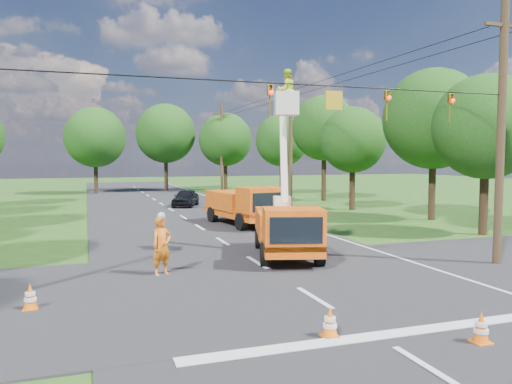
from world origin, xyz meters
name	(u,v)px	position (x,y,z in m)	size (l,w,h in m)	color
ground	(183,218)	(0.00, 20.00, 0.00)	(140.00, 140.00, 0.00)	#215018
road_main	(183,218)	(0.00, 20.00, 0.00)	(12.00, 100.00, 0.06)	black
road_cross	(287,282)	(0.00, 2.00, 0.00)	(56.00, 10.00, 0.07)	black
stop_bar	(377,338)	(0.00, -3.20, 0.00)	(9.00, 0.45, 0.02)	silver
edge_line	(263,215)	(5.60, 20.00, 0.00)	(0.12, 90.00, 0.02)	silver
bucket_truck	(287,218)	(1.52, 5.71, 1.61)	(3.64, 6.17, 7.53)	orange
second_truck	(245,205)	(2.73, 15.11, 1.23)	(3.31, 6.58, 2.36)	orange
ground_worker	(162,246)	(-3.66, 4.29, 1.00)	(0.73, 0.48, 2.01)	orange
distant_car	(186,198)	(1.61, 27.56, 0.71)	(1.67, 4.15, 1.41)	black
traffic_cone_0	(330,322)	(-0.99, -2.87, 0.36)	(0.38, 0.38, 0.71)	orange
traffic_cone_1	(481,328)	(1.92, -4.23, 0.36)	(0.38, 0.38, 0.71)	orange
traffic_cone_2	(279,238)	(2.14, 8.13, 0.36)	(0.38, 0.38, 0.71)	orange
traffic_cone_3	(276,227)	(3.40, 11.74, 0.36)	(0.38, 0.38, 0.71)	orange
traffic_cone_4	(30,297)	(-7.50, 1.49, 0.36)	(0.38, 0.38, 0.71)	orange
traffic_cone_6	(252,215)	(3.85, 17.17, 0.36)	(0.38, 0.38, 0.71)	orange
pole_right_near	(501,128)	(8.50, 2.00, 5.11)	(1.80, 0.30, 10.00)	#4C3823
pole_right_mid	(291,143)	(8.50, 22.00, 5.11)	(1.80, 0.30, 10.00)	#4C3823
pole_right_far	(222,147)	(8.50, 42.00, 5.11)	(1.80, 0.30, 10.00)	#4C3823
signal_span	(351,100)	(2.23, 1.99, 5.88)	(18.00, 0.29, 1.07)	black
tree_right_a	(486,127)	(13.50, 8.00, 5.56)	(5.40, 5.40, 8.28)	#382616
tree_right_b	(434,119)	(15.00, 14.00, 6.43)	(6.40, 6.40, 9.65)	#382616
tree_right_c	(353,140)	(13.20, 21.00, 5.31)	(5.00, 5.00, 7.83)	#382616
tree_right_d	(324,128)	(14.80, 29.00, 6.68)	(6.00, 6.00, 9.70)	#382616
tree_right_e	(282,140)	(13.80, 37.00, 5.81)	(5.60, 5.60, 8.63)	#382616
tree_far_a	(95,137)	(-5.00, 45.00, 6.19)	(6.60, 6.60, 9.50)	#382616
tree_far_b	(166,134)	(3.00, 47.00, 6.81)	(7.00, 7.00, 10.32)	#382616
tree_far_c	(225,140)	(9.50, 44.00, 6.06)	(6.20, 6.20, 9.18)	#382616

